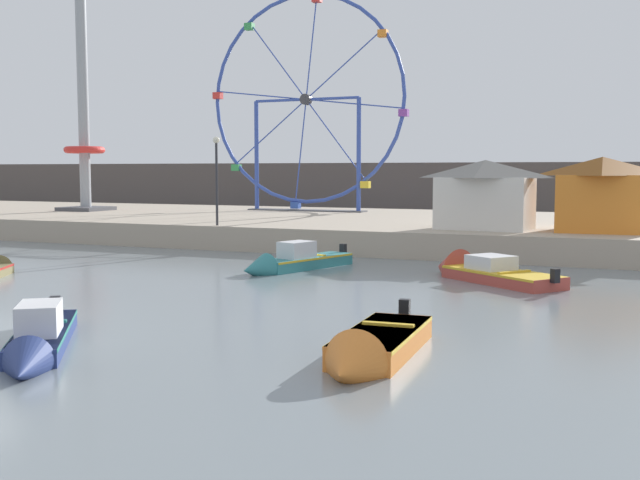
# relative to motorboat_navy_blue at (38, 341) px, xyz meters

# --- Properties ---
(quay_promenade) EXTENTS (110.00, 19.35, 1.15)m
(quay_promenade) POSITION_rel_motorboat_navy_blue_xyz_m (-3.50, 28.92, 0.29)
(quay_promenade) COLOR tan
(quay_promenade) RESTS_ON ground_plane
(distant_town_skyline) EXTENTS (140.00, 3.00, 4.40)m
(distant_town_skyline) POSITION_rel_motorboat_navy_blue_xyz_m (-3.50, 47.69, 1.91)
(distant_town_skyline) COLOR #564C47
(distant_town_skyline) RESTS_ON ground_plane
(motorboat_navy_blue) EXTENTS (4.09, 5.12, 1.32)m
(motorboat_navy_blue) POSITION_rel_motorboat_navy_blue_xyz_m (0.00, 0.00, 0.00)
(motorboat_navy_blue) COLOR navy
(motorboat_navy_blue) RESTS_ON ground_plane
(motorboat_orange_hull) EXTENTS (1.57, 4.95, 1.26)m
(motorboat_orange_hull) POSITION_rel_motorboat_navy_blue_xyz_m (6.57, 2.07, -0.03)
(motorboat_orange_hull) COLOR orange
(motorboat_orange_hull) RESTS_ON ground_plane
(motorboat_faded_red) EXTENTS (5.43, 4.60, 1.51)m
(motorboat_faded_red) POSITION_rel_motorboat_navy_blue_xyz_m (6.20, 14.58, -0.01)
(motorboat_faded_red) COLOR #B24238
(motorboat_faded_red) RESTS_ON ground_plane
(motorboat_teal_painted) EXTENTS (2.73, 5.69, 1.40)m
(motorboat_teal_painted) POSITION_rel_motorboat_navy_blue_xyz_m (-0.87, 14.11, 0.04)
(motorboat_teal_painted) COLOR teal
(motorboat_teal_painted) RESTS_ON ground_plane
(ferris_wheel_blue_frame) EXTENTS (13.69, 1.20, 13.94)m
(ferris_wheel_blue_frame) POSITION_rel_motorboat_navy_blue_xyz_m (-8.94, 33.61, 7.86)
(ferris_wheel_blue_frame) COLOR #334CA8
(ferris_wheel_blue_frame) RESTS_ON quay_promenade
(drop_tower_steel_tower) EXTENTS (2.80, 2.80, 16.13)m
(drop_tower_steel_tower) POSITION_rel_motorboat_navy_blue_xyz_m (-22.58, 28.40, 7.05)
(drop_tower_steel_tower) COLOR #999EA3
(drop_tower_steel_tower) RESTS_ON quay_promenade
(carnival_booth_white_ticket) EXTENTS (4.66, 3.06, 3.11)m
(carnival_booth_white_ticket) POSITION_rel_motorboat_navy_blue_xyz_m (4.82, 22.49, 2.48)
(carnival_booth_white_ticket) COLOR silver
(carnival_booth_white_ticket) RESTS_ON quay_promenade
(carnival_booth_orange_canopy) EXTENTS (4.15, 3.29, 3.23)m
(carnival_booth_orange_canopy) POSITION_rel_motorboat_navy_blue_xyz_m (9.72, 22.98, 2.54)
(carnival_booth_orange_canopy) COLOR orange
(carnival_booth_orange_canopy) RESTS_ON quay_promenade
(promenade_lamp_near) EXTENTS (0.32, 0.32, 4.25)m
(promenade_lamp_near) POSITION_rel_motorboat_navy_blue_xyz_m (-7.50, 19.85, 3.61)
(promenade_lamp_near) COLOR #2D2D33
(promenade_lamp_near) RESTS_ON quay_promenade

